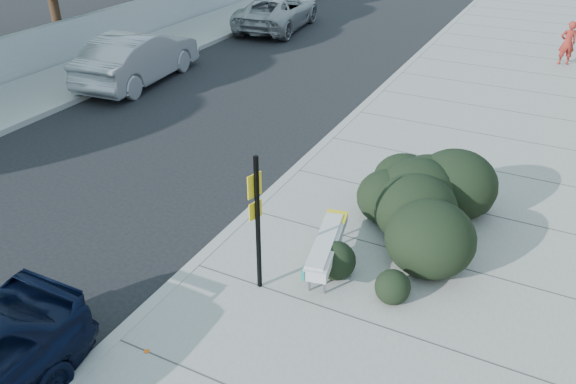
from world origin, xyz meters
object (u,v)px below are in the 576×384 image
at_px(suv_silver, 277,12).
at_px(pedestrian, 567,43).
at_px(wagon_silver, 138,57).
at_px(bike_rack, 440,192).
at_px(sign_post, 257,216).
at_px(bench, 327,244).

height_order(suv_silver, pedestrian, pedestrian).
xyz_separation_m(wagon_silver, pedestrian, (12.38, 7.92, 0.08)).
xyz_separation_m(suv_silver, pedestrian, (11.70, -0.53, 0.17)).
bearing_deg(suv_silver, bike_rack, 122.43).
bearing_deg(sign_post, wagon_silver, 156.04).
bearing_deg(wagon_silver, bike_rack, 153.54).
bearing_deg(wagon_silver, bench, 139.61).
height_order(bench, pedestrian, pedestrian).
distance_m(bench, bike_rack, 2.82).
height_order(sign_post, suv_silver, sign_post).
distance_m(bike_rack, wagon_silver, 11.64).
height_order(bike_rack, suv_silver, suv_silver).
height_order(bike_rack, sign_post, sign_post).
bearing_deg(bike_rack, suv_silver, 140.59).
bearing_deg(sign_post, bench, 69.18).
height_order(sign_post, pedestrian, sign_post).
bearing_deg(bench, pedestrian, 67.83).
bearing_deg(bike_rack, sign_post, -109.23).
relative_size(sign_post, pedestrian, 1.59).
relative_size(bench, bike_rack, 2.15).
distance_m(bike_rack, suv_silver, 16.18).
bearing_deg(bike_rack, wagon_silver, 170.81).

